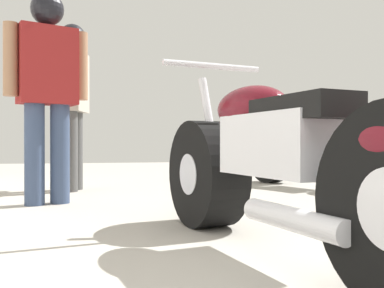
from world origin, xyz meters
The scene contains 5 objects.
ground_plane centered at (0.00, 3.03, 0.00)m, with size 15.80×15.80×0.00m, color #A8A399.
motorcycle_maroon_cruiser centered at (-0.08, 1.71, 0.41)m, with size 0.83×2.16×1.01m.
motorcycle_black_naked centered at (1.47, 4.49, 0.36)m, with size 0.95×1.81×0.88m.
mechanic_in_blue centered at (-1.26, 4.68, 1.09)m, with size 0.34×0.72×1.82m.
mechanic_with_helmet centered at (-1.38, 3.66, 1.08)m, with size 0.69×0.41×1.80m.
Camera 1 is at (-0.85, -0.11, 0.53)m, focal length 39.67 mm.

